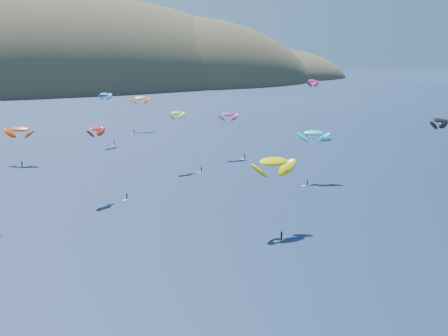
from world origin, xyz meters
The scene contains 11 objects.
island centered at (39.40, 562.36, -10.74)m, with size 730.00×300.00×210.00m.
kitesurfer_1 centered at (-34.56, 158.88, 12.01)m, with size 11.08×12.17×14.85m.
kitesurfer_2 centered at (2.08, 53.78, 15.28)m, with size 11.59×12.00×18.42m.
kitesurfer_3 centered at (9.67, 125.83, 18.51)m, with size 8.97×12.03×20.47m.
kitesurfer_4 centered at (3.99, 186.23, 20.42)m, with size 8.19×8.59×22.56m.
kitesurfer_5 centered at (39.65, 91.39, 14.39)m, with size 12.16×11.20×16.97m.
kitesurfer_6 centered at (34.86, 137.48, 15.56)m, with size 7.88×8.92×17.79m.
kitesurfer_7 centered at (73.83, 74.95, 18.02)m, with size 9.48×12.35×20.48m.
kitesurfer_8 centered at (92.71, 167.09, 24.34)m, with size 11.43×9.17×26.83m.
kitesurfer_9 centered at (-24.78, 99.63, 18.72)m, with size 10.48×10.08×20.77m.
kitesurfer_11 centered at (30.52, 218.25, 15.42)m, with size 12.58×13.75×17.95m.
Camera 1 is at (-69.94, -61.18, 41.15)m, focal length 50.00 mm.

